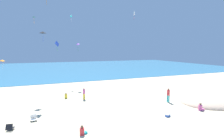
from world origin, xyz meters
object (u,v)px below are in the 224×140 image
at_px(person_3, 84,93).
at_px(kite_blue, 57,44).
at_px(person_1, 201,108).
at_px(beach_chair_near_camera, 10,128).
at_px(person_0, 82,131).
at_px(kite_black, 43,32).
at_px(kite_green, 34,17).
at_px(person_2, 168,94).
at_px(cooler_box, 168,115).
at_px(kite_teal, 71,15).
at_px(kite_white, 134,13).
at_px(person_4, 66,96).
at_px(kite_purple, 78,44).
at_px(beach_chair_far_left, 34,118).
at_px(kite_orange, 3,60).

relative_size(person_3, kite_blue, 0.84).
height_order(person_1, kite_blue, kite_blue).
bearing_deg(beach_chair_near_camera, person_0, -106.47).
bearing_deg(kite_black, kite_green, 98.18).
height_order(person_2, kite_blue, kite_blue).
distance_m(cooler_box, person_2, 5.02).
height_order(person_0, kite_black, kite_black).
bearing_deg(kite_teal, person_1, -65.02).
bearing_deg(kite_white, person_4, -151.06).
relative_size(person_1, kite_purple, 0.58).
bearing_deg(kite_white, kite_teal, 163.79).
xyz_separation_m(person_1, kite_white, (1.75, 18.34, 13.47)).
bearing_deg(beach_chair_far_left, person_1, 70.30).
bearing_deg(person_1, kite_teal, 118.29).
distance_m(beach_chair_far_left, kite_black, 12.02).
bearing_deg(person_3, kite_green, 169.60).
relative_size(person_1, person_4, 1.08).
distance_m(kite_white, kite_green, 18.82).
distance_m(person_2, kite_green, 26.01).
distance_m(person_0, person_2, 12.52).
height_order(kite_teal, kite_black, kite_teal).
height_order(beach_chair_near_camera, kite_purple, kite_purple).
height_order(person_1, kite_white, kite_white).
bearing_deg(person_3, beach_chair_far_left, -85.09).
xyz_separation_m(person_3, kite_black, (-4.70, 3.24, 7.92)).
xyz_separation_m(kite_white, kite_teal, (-11.90, 3.46, -0.65)).
distance_m(kite_blue, kite_purple, 3.44).
height_order(beach_chair_far_left, person_0, person_0).
relative_size(kite_green, kite_orange, 0.91).
bearing_deg(person_4, kite_teal, -2.40).
height_order(kite_teal, kite_purple, kite_teal).
xyz_separation_m(cooler_box, kite_teal, (-5.74, 21.87, 13.00)).
bearing_deg(kite_teal, person_0, -97.14).
bearing_deg(kite_blue, kite_green, 136.97).
height_order(kite_green, kite_blue, kite_green).
height_order(person_2, person_4, person_2).
relative_size(cooler_box, kite_green, 0.46).
bearing_deg(person_2, cooler_box, -156.19).
bearing_deg(beach_chair_near_camera, person_2, -73.27).
height_order(beach_chair_near_camera, person_2, person_2).
xyz_separation_m(beach_chair_near_camera, person_4, (5.39, 8.06, 0.03)).
bearing_deg(person_3, person_0, -49.41).
bearing_deg(person_2, kite_white, 51.89).
bearing_deg(cooler_box, kite_blue, 116.03).
bearing_deg(kite_black, person_4, -35.19).
distance_m(beach_chair_far_left, kite_green, 21.32).
height_order(person_3, person_4, person_3).
bearing_deg(cooler_box, person_0, -176.18).
relative_size(person_2, kite_green, 1.32).
bearing_deg(kite_green, kite_white, -9.08).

